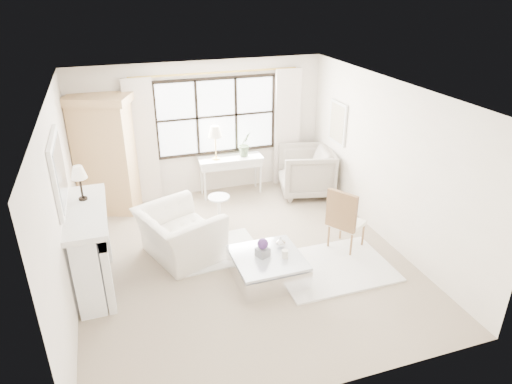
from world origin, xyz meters
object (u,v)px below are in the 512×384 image
(armoire, at_px, (105,155))
(club_armchair, at_px, (180,234))
(console_table, at_px, (231,175))
(coffee_table, at_px, (268,268))

(armoire, distance_m, club_armchair, 2.40)
(console_table, distance_m, coffee_table, 3.09)
(armoire, bearing_deg, console_table, 20.49)
(console_table, bearing_deg, club_armchair, -122.21)
(console_table, distance_m, club_armchair, 2.49)
(club_armchair, bearing_deg, armoire, 5.24)
(console_table, bearing_deg, armoire, -177.81)
(club_armchair, height_order, coffee_table, club_armchair)
(armoire, bearing_deg, club_armchair, -43.68)
(club_armchair, bearing_deg, coffee_table, -152.19)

